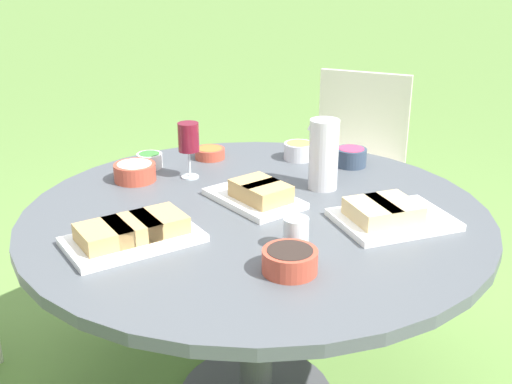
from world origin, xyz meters
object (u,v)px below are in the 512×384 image
(dining_table, at_px, (256,237))
(wine_glass, at_px, (189,139))
(water_pitcher, at_px, (324,154))
(chair_far_back, at_px, (356,152))

(dining_table, bearing_deg, wine_glass, -51.80)
(dining_table, relative_size, water_pitcher, 6.09)
(dining_table, height_order, water_pitcher, water_pitcher)
(chair_far_back, relative_size, water_pitcher, 3.80)
(dining_table, distance_m, wine_glass, 0.43)
(dining_table, xyz_separation_m, wine_glass, (0.23, -0.29, 0.23))
(chair_far_back, xyz_separation_m, water_pitcher, (0.26, 0.93, 0.29))
(dining_table, height_order, chair_far_back, chair_far_back)
(dining_table, bearing_deg, chair_far_back, -113.21)
(chair_far_back, bearing_deg, water_pitcher, 74.43)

